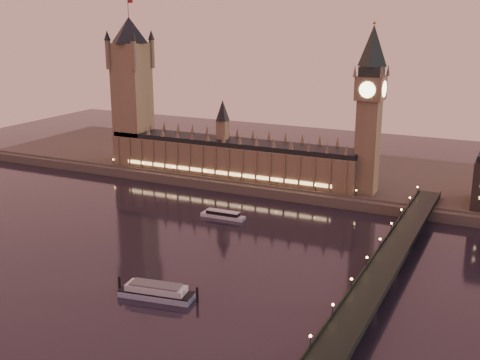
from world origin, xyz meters
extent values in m
plane|color=black|center=(0.00, 0.00, 0.00)|extent=(700.00, 700.00, 0.00)
cube|color=#423D35|center=(30.00, 165.00, 3.00)|extent=(560.00, 130.00, 6.00)
cube|color=brown|center=(-40.00, 121.00, 17.00)|extent=(180.00, 26.00, 22.00)
cube|color=black|center=(-40.00, 121.00, 29.60)|extent=(180.00, 22.00, 3.20)
cube|color=#FFCC7F|center=(-40.00, 107.50, 11.00)|extent=(153.00, 0.25, 2.20)
cube|color=brown|center=(-120.00, 121.00, 50.00)|extent=(22.00, 22.00, 88.00)
cone|color=black|center=(-120.00, 121.00, 103.00)|extent=(31.68, 31.68, 18.00)
cylinder|color=black|center=(-120.00, 121.00, 118.00)|extent=(0.44, 0.44, 12.00)
cube|color=maroon|center=(-117.80, 121.00, 122.50)|extent=(4.00, 0.15, 2.50)
cube|color=brown|center=(54.00, 121.00, 35.00)|extent=(13.00, 13.00, 58.00)
cube|color=brown|center=(54.00, 121.00, 71.00)|extent=(16.00, 16.00, 14.00)
cylinder|color=#FFEAA5|center=(54.00, 112.82, 71.00)|extent=(9.60, 0.35, 9.60)
cylinder|color=#FFEAA5|center=(45.82, 121.00, 71.00)|extent=(0.35, 9.60, 9.60)
cube|color=black|center=(54.00, 121.00, 81.00)|extent=(13.00, 13.00, 6.00)
cone|color=black|center=(54.00, 121.00, 96.00)|extent=(17.68, 17.68, 24.00)
sphere|color=gold|center=(54.00, 121.00, 109.00)|extent=(2.00, 2.00, 2.00)
cube|color=black|center=(92.00, 0.00, 8.00)|extent=(13.00, 260.00, 2.00)
cube|color=black|center=(85.70, 0.00, 9.50)|extent=(0.60, 260.00, 1.00)
cube|color=black|center=(98.30, 0.00, 9.50)|extent=(0.60, 260.00, 1.00)
cube|color=silver|center=(-11.53, 54.24, 0.98)|extent=(26.86, 6.44, 1.96)
cube|color=black|center=(-11.53, 54.24, 2.94)|extent=(19.89, 5.23, 1.96)
cube|color=silver|center=(-11.53, 54.24, 4.10)|extent=(20.43, 5.47, 0.36)
cube|color=#96A3BF|center=(10.39, -47.92, 1.28)|extent=(32.36, 13.51, 2.55)
cube|color=black|center=(10.39, -47.92, 2.80)|extent=(32.36, 13.51, 0.49)
cube|color=silver|center=(10.39, -47.92, 4.32)|extent=(26.40, 11.64, 2.55)
cube|color=#595B5E|center=(10.39, -47.92, 5.93)|extent=(22.37, 10.07, 0.69)
cylinder|color=black|center=(-7.06, -49.61, 3.33)|extent=(1.08, 1.08, 6.67)
cylinder|color=black|center=(27.83, -44.23, 3.33)|extent=(1.08, 1.08, 6.67)
camera|label=1|loc=(141.11, -237.63, 113.94)|focal=45.00mm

